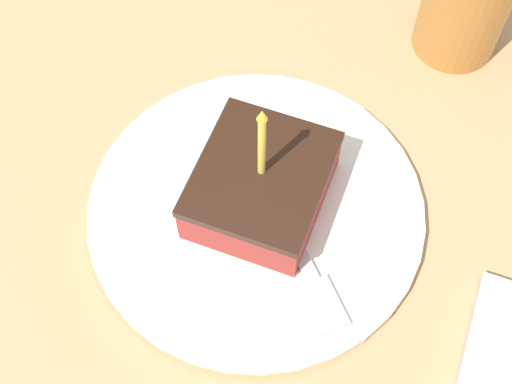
# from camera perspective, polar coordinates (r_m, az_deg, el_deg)

# --- Properties ---
(ground_plane) EXTENTS (2.40, 2.40, 0.04)m
(ground_plane) POSITION_cam_1_polar(r_m,az_deg,el_deg) (0.63, 0.75, -4.98)
(ground_plane) COLOR tan
(ground_plane) RESTS_ON ground
(plate) EXTENTS (0.29, 0.29, 0.02)m
(plate) POSITION_cam_1_polar(r_m,az_deg,el_deg) (0.62, 0.00, -1.38)
(plate) COLOR white
(plate) RESTS_ON ground_plane
(cake_slice) EXTENTS (0.11, 0.12, 0.13)m
(cake_slice) POSITION_cam_1_polar(r_m,az_deg,el_deg) (0.60, 0.42, 0.55)
(cake_slice) COLOR #99332D
(cake_slice) RESTS_ON plate
(fork) EXTENTS (0.13, 0.14, 0.00)m
(fork) POSITION_cam_1_polar(r_m,az_deg,el_deg) (0.59, 3.45, -4.80)
(fork) COLOR #B2B2B7
(fork) RESTS_ON plate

